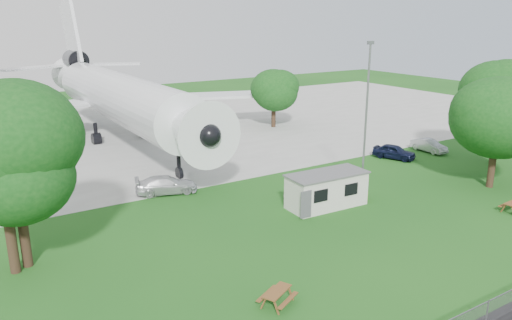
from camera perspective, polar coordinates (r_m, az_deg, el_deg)
ground at (r=31.29m, az=8.89°, el=-10.37°), size 160.00×160.00×0.00m
concrete_apron at (r=63.29m, az=-14.26°, el=2.96°), size 120.00×46.00×0.03m
airliner at (r=59.74m, az=-15.77°, el=7.23°), size 46.36×47.73×17.69m
site_cabin at (r=37.91m, az=8.08°, el=-3.37°), size 6.80×2.95×2.62m
picnic_west at (r=25.95m, az=2.44°, el=-16.15°), size 2.28×2.14×0.76m
lamp_mast at (r=39.00m, az=12.42°, el=4.11°), size 0.16×0.16×12.00m
tree_west_big at (r=29.80m, az=-26.21°, el=1.91°), size 8.50×8.50×11.65m
tree_west_small at (r=29.71m, az=-27.07°, el=-1.45°), size 7.01×7.01×9.30m
tree_east_front at (r=45.14m, az=25.98°, el=4.30°), size 8.16×8.16×9.97m
tree_east_back at (r=52.64m, az=26.21°, el=6.84°), size 7.09×7.09×10.44m
tree_far_apron at (r=64.24m, az=2.04°, el=7.87°), size 6.20×6.20×7.79m
car_ne_hatch at (r=52.14m, az=15.51°, el=0.91°), size 3.22×4.54×1.44m
car_ne_sedan at (r=55.95m, az=19.15°, el=1.55°), size 1.45×4.02×1.32m
car_apron_van at (r=41.04m, az=-10.21°, el=-2.83°), size 5.30×3.36×1.43m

